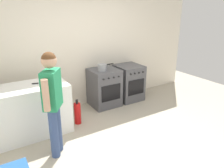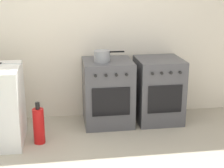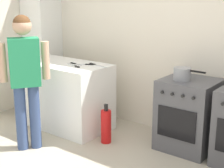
{
  "view_description": "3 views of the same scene",
  "coord_description": "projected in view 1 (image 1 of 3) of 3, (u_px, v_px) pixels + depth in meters",
  "views": [
    {
      "loc": [
        -1.93,
        -2.48,
        2.15
      ],
      "look_at": [
        0.11,
        0.86,
        0.77
      ],
      "focal_mm": 35.0,
      "sensor_mm": 36.0,
      "label": 1
    },
    {
      "loc": [
        -0.22,
        -2.63,
        1.81
      ],
      "look_at": [
        0.3,
        0.86,
        0.75
      ],
      "focal_mm": 55.0,
      "sensor_mm": 36.0,
      "label": 2
    },
    {
      "loc": [
        1.98,
        -2.02,
        1.82
      ],
      "look_at": [
        -0.28,
        0.91,
        0.84
      ],
      "focal_mm": 55.0,
      "sensor_mm": 36.0,
      "label": 3
    }
  ],
  "objects": [
    {
      "name": "oven_left",
      "position": [
        104.0,
        88.0,
        4.96
      ],
      "size": [
        0.63,
        0.62,
        0.85
      ],
      "color": "#4C4C51",
      "rests_on": "ground"
    },
    {
      "name": "knife_utility",
      "position": [
        39.0,
        83.0,
        3.79
      ],
      "size": [
        0.25,
        0.08,
        0.01
      ],
      "color": "silver",
      "rests_on": "counter_unit"
    },
    {
      "name": "back_wall",
      "position": [
        82.0,
        48.0,
        4.79
      ],
      "size": [
        6.0,
        0.1,
        2.6
      ],
      "primitive_type": "cube",
      "color": "silver",
      "rests_on": "ground"
    },
    {
      "name": "knife_paring",
      "position": [
        45.0,
        81.0,
        3.91
      ],
      "size": [
        0.19,
        0.13,
        0.01
      ],
      "color": "silver",
      "rests_on": "counter_unit"
    },
    {
      "name": "ground_plane",
      "position": [
        133.0,
        143.0,
        3.66
      ],
      "size": [
        8.0,
        8.0,
        0.0
      ],
      "primitive_type": "plane",
      "color": "#ADA38E"
    },
    {
      "name": "fire_extinguisher",
      "position": [
        78.0,
        113.0,
        4.21
      ],
      "size": [
        0.13,
        0.13,
        0.5
      ],
      "color": "red",
      "rests_on": "ground"
    },
    {
      "name": "pot",
      "position": [
        102.0,
        67.0,
        4.71
      ],
      "size": [
        0.38,
        0.2,
        0.14
      ],
      "color": "gray",
      "rests_on": "oven_left"
    },
    {
      "name": "oven_right",
      "position": [
        129.0,
        82.0,
        5.29
      ],
      "size": [
        0.58,
        0.62,
        0.85
      ],
      "color": "#4C4C51",
      "rests_on": "ground"
    },
    {
      "name": "person",
      "position": [
        52.0,
        97.0,
        3.1
      ],
      "size": [
        0.36,
        0.48,
        1.59
      ],
      "color": "#384C7A",
      "rests_on": "ground"
    },
    {
      "name": "counter_unit",
      "position": [
        30.0,
        110.0,
        3.81
      ],
      "size": [
        1.3,
        0.7,
        0.9
      ],
      "primitive_type": "cube",
      "color": "white",
      "rests_on": "ground"
    },
    {
      "name": "knife_bread",
      "position": [
        53.0,
        79.0,
        4.02
      ],
      "size": [
        0.35,
        0.11,
        0.01
      ],
      "color": "silver",
      "rests_on": "counter_unit"
    },
    {
      "name": "knife_chef",
      "position": [
        43.0,
        84.0,
        3.75
      ],
      "size": [
        0.3,
        0.13,
        0.01
      ],
      "color": "silver",
      "rests_on": "counter_unit"
    }
  ]
}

